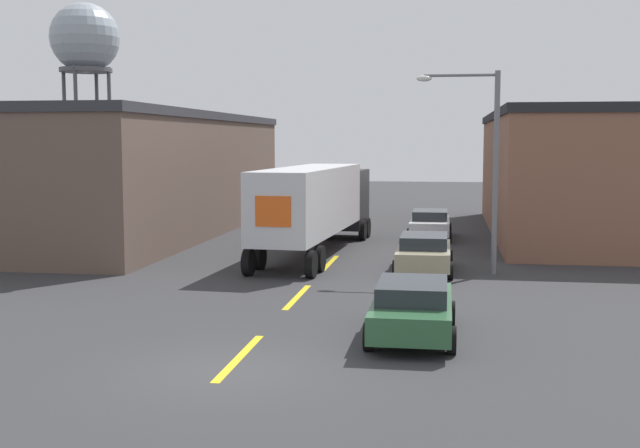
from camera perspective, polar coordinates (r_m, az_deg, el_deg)
The scene contains 10 objects.
ground_plane at distance 17.35m, azimuth -6.68°, elevation -10.34°, with size 160.00×160.00×0.00m, color #333335.
road_centerline at distance 25.09m, azimuth -1.62°, elevation -5.20°, with size 0.20×18.11×0.01m.
warehouse_left at distance 43.54m, azimuth -14.03°, elevation 3.53°, with size 11.30×25.92×6.29m.
warehouse_right at distance 43.76m, azimuth 18.36°, elevation 3.45°, with size 9.66×22.17×6.33m.
semi_truck at distance 34.51m, azimuth -0.14°, elevation 1.66°, with size 3.41×14.36×3.76m.
parked_car_right_mid at distance 29.78m, azimuth 7.41°, elevation -2.00°, with size 2.12×4.71×1.43m.
parked_car_right_near at distance 20.00m, azimuth 6.60°, elevation -5.90°, with size 2.12×4.71×1.43m.
parked_car_right_far at distance 40.16m, azimuth 7.83°, elevation 0.04°, with size 2.12×4.71×1.43m.
water_tower at distance 64.18m, azimuth -16.37°, elevation 12.38°, with size 5.18×5.18×15.14m.
street_lamp at distance 29.59m, azimuth 11.64°, elevation 4.84°, with size 2.99×0.32×7.34m.
Camera 1 is at (4.54, -16.02, 4.85)m, focal length 45.00 mm.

